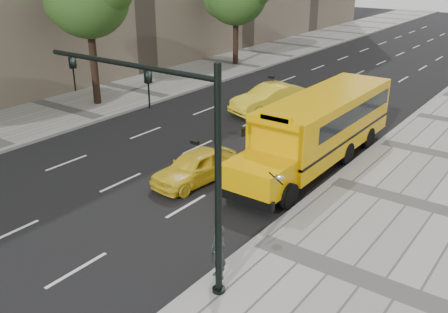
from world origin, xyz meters
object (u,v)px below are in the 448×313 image
Objects in this scene: taxi_far at (271,99)px; pedestrian at (218,253)px; taxi_near at (195,167)px; traffic_signal at (175,145)px; school_bus at (322,123)px.

pedestrian is at bearing -43.53° from taxi_far.
taxi_near is 0.62× the size of traffic_signal.
school_bus is at bearing 115.29° from pedestrian.
pedestrian is 3.33m from traffic_signal.
school_bus is at bearing 93.79° from traffic_signal.
school_bus is 7.10× the size of pedestrian.
taxi_near is (-3.07, -5.11, -1.09)m from school_bus.
pedestrian reaches higher than taxi_near.
school_bus is 2.93× the size of taxi_near.
taxi_near is 6.79m from pedestrian.
pedestrian is at bearing 26.55° from traffic_signal.
taxi_far reaches higher than taxi_near.
taxi_far is 0.77× the size of traffic_signal.
traffic_signal is at bearing -137.95° from pedestrian.
taxi_near is at bearing 150.30° from pedestrian.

